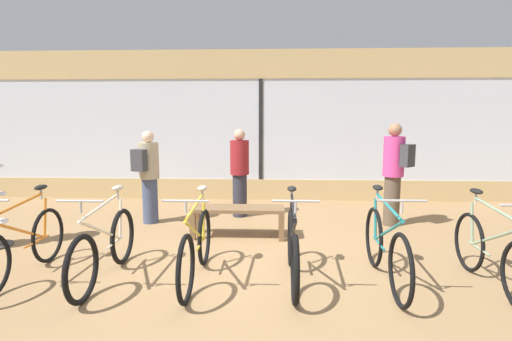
# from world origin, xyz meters

# --- Properties ---
(ground_plane) EXTENTS (24.00, 24.00, 0.00)m
(ground_plane) POSITION_xyz_m (0.00, 0.00, 0.00)
(ground_plane) COLOR #99754C
(shop_back_wall) EXTENTS (12.00, 0.08, 3.20)m
(shop_back_wall) POSITION_xyz_m (0.00, 3.81, 1.64)
(shop_back_wall) COLOR tan
(shop_back_wall) RESTS_ON ground_plane
(bicycle_far_left) EXTENTS (0.46, 1.75, 1.02)m
(bicycle_far_left) POSITION_xyz_m (-2.55, -0.56, 0.38)
(bicycle_far_left) COLOR black
(bicycle_far_left) RESTS_ON ground_plane
(bicycle_left) EXTENTS (0.46, 1.76, 1.03)m
(bicycle_left) POSITION_xyz_m (-1.59, -0.57, 0.38)
(bicycle_left) COLOR black
(bicycle_left) RESTS_ON ground_plane
(bicycle_center_left) EXTENTS (0.46, 1.73, 1.03)m
(bicycle_center_left) POSITION_xyz_m (-0.56, -0.54, 0.39)
(bicycle_center_left) COLOR black
(bicycle_center_left) RESTS_ON ground_plane
(bicycle_center_right) EXTENTS (0.46, 1.70, 1.03)m
(bicycle_center_right) POSITION_xyz_m (0.51, -0.52, 0.38)
(bicycle_center_right) COLOR black
(bicycle_center_right) RESTS_ON ground_plane
(bicycle_right) EXTENTS (0.46, 1.78, 1.05)m
(bicycle_right) POSITION_xyz_m (1.52, -0.50, 0.40)
(bicycle_right) COLOR black
(bicycle_right) RESTS_ON ground_plane
(bicycle_far_right) EXTENTS (0.46, 1.73, 1.03)m
(bicycle_far_right) POSITION_xyz_m (2.62, -0.59, 0.39)
(bicycle_far_right) COLOR black
(bicycle_far_right) RESTS_ON ground_plane
(display_bench) EXTENTS (1.40, 0.44, 0.46)m
(display_bench) POSITION_xyz_m (-0.25, 1.10, 0.38)
(display_bench) COLOR brown
(display_bench) RESTS_ON ground_plane
(customer_near_rack) EXTENTS (0.54, 0.55, 1.71)m
(customer_near_rack) POSITION_xyz_m (2.28, 1.86, 0.92)
(customer_near_rack) COLOR brown
(customer_near_rack) RESTS_ON ground_plane
(customer_by_window) EXTENTS (0.45, 0.55, 1.58)m
(customer_by_window) POSITION_xyz_m (-1.84, 1.82, 0.85)
(customer_by_window) COLOR #424C6B
(customer_by_window) RESTS_ON ground_plane
(customer_mid_floor) EXTENTS (0.47, 0.47, 1.59)m
(customer_mid_floor) POSITION_xyz_m (-0.33, 2.35, 0.83)
(customer_mid_floor) COLOR #2D2D38
(customer_mid_floor) RESTS_ON ground_plane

